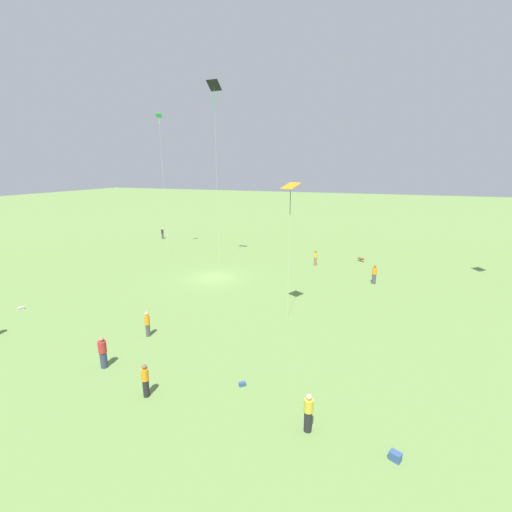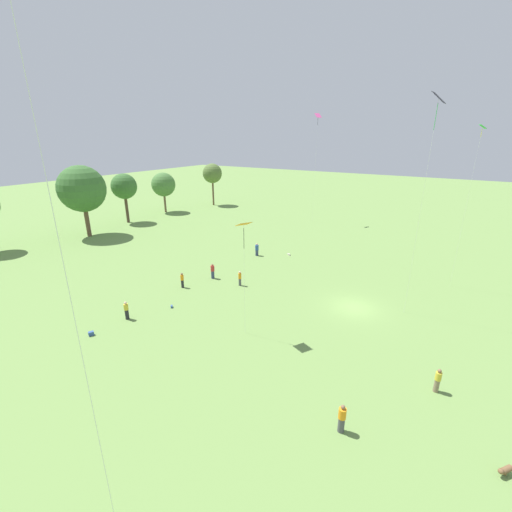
{
  "view_description": "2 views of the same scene",
  "coord_description": "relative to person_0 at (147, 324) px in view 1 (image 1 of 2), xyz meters",
  "views": [
    {
      "loc": [
        -14.95,
        28.44,
        10.51
      ],
      "look_at": [
        -6.39,
        5.33,
        4.1
      ],
      "focal_mm": 24.0,
      "sensor_mm": 36.0,
      "label": 1
    },
    {
      "loc": [
        -29.73,
        -7.41,
        15.59
      ],
      "look_at": [
        -3.32,
        8.95,
        4.56
      ],
      "focal_mm": 24.0,
      "sensor_mm": 36.0,
      "label": 2
    }
  ],
  "objects": [
    {
      "name": "ground_plane",
      "position": [
        1.53,
        -12.13,
        -0.85
      ],
      "size": [
        240.0,
        240.0,
        0.0
      ],
      "primitive_type": "plane",
      "color": "#6B8E47"
    },
    {
      "name": "kite_3",
      "position": [
        -7.66,
        -5.74,
        8.17
      ],
      "size": [
        1.35,
        1.33,
        9.54
      ],
      "rotation": [
        0.0,
        0.0,
        1.83
      ],
      "color": "orange",
      "rests_on": "ground_plane"
    },
    {
      "name": "dog_0",
      "position": [
        -11.6,
        -23.41,
        -0.52
      ],
      "size": [
        0.76,
        0.67,
        0.51
      ],
      "rotation": [
        0.0,
        0.0,
        0.9
      ],
      "color": "brown",
      "rests_on": "ground_plane"
    },
    {
      "name": "person_0",
      "position": [
        0.0,
        0.0,
        0.0
      ],
      "size": [
        0.45,
        0.45,
        1.68
      ],
      "rotation": [
        0.0,
        0.0,
        0.59
      ],
      "color": "#4C4C51",
      "rests_on": "ground_plane"
    },
    {
      "name": "person_2",
      "position": [
        -13.22,
        -15.82,
        0.03
      ],
      "size": [
        0.51,
        0.51,
        1.8
      ],
      "rotation": [
        0.0,
        0.0,
        1.36
      ],
      "color": "#4C4C51",
      "rests_on": "ground_plane"
    },
    {
      "name": "person_4",
      "position": [
        -6.94,
        -19.98,
        -0.01
      ],
      "size": [
        0.54,
        0.54,
        1.69
      ],
      "rotation": [
        0.0,
        0.0,
        5.55
      ],
      "color": "#847056",
      "rests_on": "ground_plane"
    },
    {
      "name": "person_7",
      "position": [
        -0.01,
        3.76,
        0.03
      ],
      "size": [
        0.57,
        0.57,
        1.79
      ],
      "rotation": [
        0.0,
        0.0,
        3.58
      ],
      "color": "#333D5B",
      "rests_on": "ground_plane"
    },
    {
      "name": "picnic_bag_0",
      "position": [
        -7.65,
        2.69,
        -0.75
      ],
      "size": [
        0.36,
        0.35,
        0.21
      ],
      "rotation": [
        0.0,
        0.0,
        0.73
      ],
      "color": "#33518C",
      "rests_on": "ground_plane"
    },
    {
      "name": "person_5",
      "position": [
        -3.7,
        4.98,
        -0.0
      ],
      "size": [
        0.47,
        0.47,
        1.69
      ],
      "rotation": [
        0.0,
        0.0,
        4.22
      ],
      "color": "#232328",
      "rests_on": "ground_plane"
    },
    {
      "name": "kite_4",
      "position": [
        11.92,
        -19.59,
        14.06
      ],
      "size": [
        0.8,
        0.73,
        16.52
      ],
      "rotation": [
        0.0,
        0.0,
        5.77
      ],
      "color": "green",
      "rests_on": "ground_plane"
    },
    {
      "name": "kite_0",
      "position": [
        3.06,
        -16.39,
        16.75
      ],
      "size": [
        1.33,
        1.05,
        18.67
      ],
      "rotation": [
        0.0,
        0.0,
        5.42
      ],
      "color": "black",
      "rests_on": "ground_plane"
    },
    {
      "name": "picnic_bag_1",
      "position": [
        -14.65,
        4.82,
        -0.68
      ],
      "size": [
        0.49,
        0.42,
        0.34
      ],
      "rotation": [
        0.0,
        0.0,
        2.73
      ],
      "color": "#33518C",
      "rests_on": "ground_plane"
    },
    {
      "name": "picnic_bag_2",
      "position": [
        11.73,
        -0.1,
        -0.74
      ],
      "size": [
        0.31,
        0.46,
        0.23
      ],
      "rotation": [
        0.0,
        0.0,
        1.25
      ],
      "color": "beige",
      "rests_on": "ground_plane"
    },
    {
      "name": "person_6",
      "position": [
        17.49,
        -26.41,
        -0.03
      ],
      "size": [
        0.44,
        0.44,
        1.65
      ],
      "rotation": [
        0.0,
        0.0,
        1.79
      ],
      "color": "#4C4C51",
      "rests_on": "ground_plane"
    },
    {
      "name": "person_3",
      "position": [
        -11.31,
        4.49,
        -0.0
      ],
      "size": [
        0.53,
        0.53,
        1.72
      ],
      "rotation": [
        0.0,
        0.0,
        4.17
      ],
      "color": "#232328",
      "rests_on": "ground_plane"
    }
  ]
}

